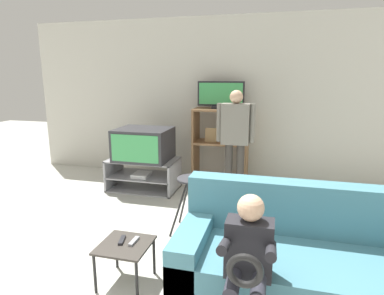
{
  "coord_description": "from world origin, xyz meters",
  "views": [
    {
      "loc": [
        1.01,
        -1.21,
        1.68
      ],
      "look_at": [
        0.13,
        2.17,
        0.9
      ],
      "focal_mm": 30.0,
      "sensor_mm": 36.0,
      "label": 1
    }
  ],
  "objects": [
    {
      "name": "person_standing_adult",
      "position": [
        0.48,
        3.19,
        0.9
      ],
      "size": [
        0.53,
        0.2,
        1.5
      ],
      "color": "#3D3833",
      "rests_on": "ground_plane"
    },
    {
      "name": "person_seated_child",
      "position": [
        0.9,
        0.59,
        0.57
      ],
      "size": [
        0.33,
        0.43,
        0.97
      ],
      "color": "#2D2D38",
      "rests_on": "ground_plane"
    },
    {
      "name": "television_main",
      "position": [
        -0.85,
        3.09,
        0.7
      ],
      "size": [
        0.78,
        0.66,
        0.46
      ],
      "color": "#2D2D33",
      "rests_on": "tv_stand"
    },
    {
      "name": "snack_table",
      "position": [
        -0.11,
        0.94,
        0.31
      ],
      "size": [
        0.4,
        0.4,
        0.35
      ],
      "color": "#38332D",
      "rests_on": "ground_plane"
    },
    {
      "name": "tv_stand",
      "position": [
        -0.87,
        3.09,
        0.23
      ],
      "size": [
        1.02,
        0.59,
        0.47
      ],
      "color": "#939399",
      "rests_on": "ground_plane"
    },
    {
      "name": "couch",
      "position": [
        1.29,
        1.09,
        0.29
      ],
      "size": [
        1.92,
        0.85,
        0.85
      ],
      "color": "teal",
      "rests_on": "ground_plane"
    },
    {
      "name": "media_shelf",
      "position": [
        0.19,
        3.69,
        0.61
      ],
      "size": [
        0.85,
        0.43,
        1.19
      ],
      "color": "#8E6642",
      "rests_on": "ground_plane"
    },
    {
      "name": "wall_back",
      "position": [
        0.0,
        3.98,
        1.3
      ],
      "size": [
        6.4,
        0.06,
        2.6
      ],
      "color": "beige",
      "rests_on": "ground_plane"
    },
    {
      "name": "television_flat",
      "position": [
        0.18,
        3.71,
        1.39
      ],
      "size": [
        0.72,
        0.2,
        0.42
      ],
      "color": "black",
      "rests_on": "media_shelf"
    },
    {
      "name": "folding_stool",
      "position": [
        0.19,
        1.95,
        0.5
      ],
      "size": [
        0.43,
        0.37,
        0.62
      ],
      "color": "black",
      "rests_on": "ground_plane"
    },
    {
      "name": "remote_control_black",
      "position": [
        -0.16,
        0.97,
        0.36
      ],
      "size": [
        0.07,
        0.15,
        0.02
      ],
      "primitive_type": "cube",
      "rotation": [
        0.0,
        0.0,
        0.25
      ],
      "color": "#232328",
      "rests_on": "snack_table"
    },
    {
      "name": "remote_control_white",
      "position": [
        -0.05,
        0.98,
        0.36
      ],
      "size": [
        0.04,
        0.14,
        0.02
      ],
      "primitive_type": "cube",
      "rotation": [
        0.0,
        0.0,
        -0.02
      ],
      "color": "gray",
      "rests_on": "snack_table"
    }
  ]
}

